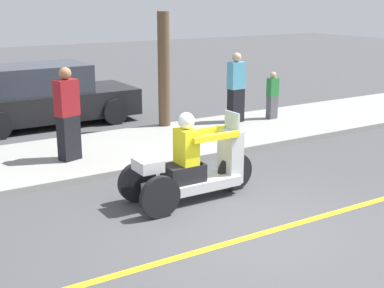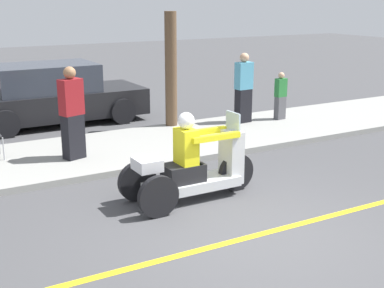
% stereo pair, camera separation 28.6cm
% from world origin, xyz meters
% --- Properties ---
extents(ground_plane, '(60.00, 60.00, 0.00)m').
position_xyz_m(ground_plane, '(0.00, 0.00, 0.00)').
color(ground_plane, '#424244').
extents(lane_stripe, '(24.00, 0.12, 0.01)m').
position_xyz_m(lane_stripe, '(-0.07, 0.00, 0.00)').
color(lane_stripe, gold).
rests_on(lane_stripe, ground).
extents(sidewalk_strip, '(28.00, 2.80, 0.12)m').
position_xyz_m(sidewalk_strip, '(0.00, 4.60, 0.06)').
color(sidewalk_strip, gray).
rests_on(sidewalk_strip, ground).
extents(motorcycle_trike, '(2.23, 0.85, 1.42)m').
position_xyz_m(motorcycle_trike, '(-0.07, 1.59, 0.50)').
color(motorcycle_trike, black).
rests_on(motorcycle_trike, ground).
extents(spectator_end_of_line, '(0.41, 0.26, 1.69)m').
position_xyz_m(spectator_end_of_line, '(3.42, 5.21, 0.93)').
color(spectator_end_of_line, black).
rests_on(spectator_end_of_line, sidewalk_strip).
extents(spectator_near_curb, '(0.47, 0.37, 1.75)m').
position_xyz_m(spectator_near_curb, '(-1.12, 4.29, 0.96)').
color(spectator_near_curb, black).
rests_on(spectator_near_curb, sidewalk_strip).
extents(spectator_far_back, '(0.30, 0.19, 1.18)m').
position_xyz_m(spectator_far_back, '(4.41, 5.03, 0.69)').
color(spectator_far_back, '#515156').
rests_on(spectator_far_back, sidewalk_strip).
extents(parked_car_lot_center, '(4.38, 2.05, 1.50)m').
position_xyz_m(parked_car_lot_center, '(-0.51, 7.91, 0.71)').
color(parked_car_lot_center, black).
rests_on(parked_car_lot_center, ground).
extents(tree_trunk, '(0.28, 0.28, 2.66)m').
position_xyz_m(tree_trunk, '(1.75, 5.80, 1.45)').
color(tree_trunk, brown).
rests_on(tree_trunk, sidewalk_strip).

